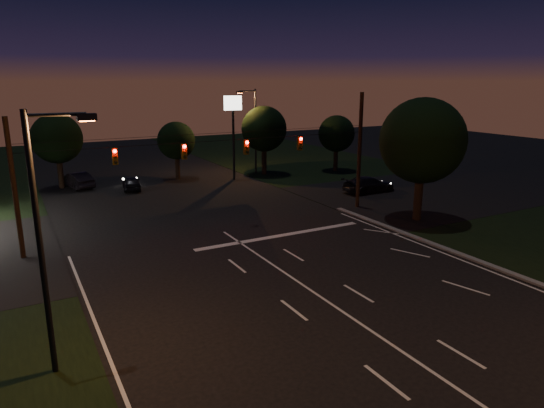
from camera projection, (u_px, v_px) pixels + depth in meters
ground at (354, 320)px, 20.53m from camera, size 140.00×140.00×0.00m
cross_street_right at (421, 194)px, 43.43m from camera, size 20.00×16.00×0.02m
center_line at (472, 398)px, 15.42m from camera, size 0.14×40.00×0.01m
stop_bar at (281, 235)px, 31.70m from camera, size 12.00×0.50×0.01m
utility_pole_right at (357, 207)px, 38.86m from camera, size 0.30×0.30×9.00m
utility_pole_left at (24, 258)px, 27.70m from camera, size 0.28×0.28×8.00m
signal_span at (216, 148)px, 31.89m from camera, size 24.00×0.40×1.56m
pole_sign_right at (233, 118)px, 48.21m from camera, size 1.80×0.30×8.40m
street_light_left at (47, 226)px, 15.71m from camera, size 2.20×0.35×9.00m
street_light_right_far at (253, 125)px, 51.66m from camera, size 2.20×0.35×9.00m
tree_right_near at (421, 142)px, 34.06m from camera, size 6.00×6.00×8.76m
tree_far_b at (57, 139)px, 44.69m from camera, size 4.60×4.60×6.98m
tree_far_c at (176, 141)px, 49.11m from camera, size 3.80×3.80×5.86m
tree_far_d at (264, 129)px, 51.39m from camera, size 4.80×4.80×7.30m
tree_far_e at (336, 134)px, 53.57m from camera, size 4.00×4.00×6.18m
car_oncoming_a at (132, 183)px, 44.79m from camera, size 2.06×3.95×1.28m
car_oncoming_b at (77, 180)px, 45.68m from camera, size 2.75×4.77×1.49m
car_cross at (369, 185)px, 43.77m from camera, size 5.03×2.08×1.45m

